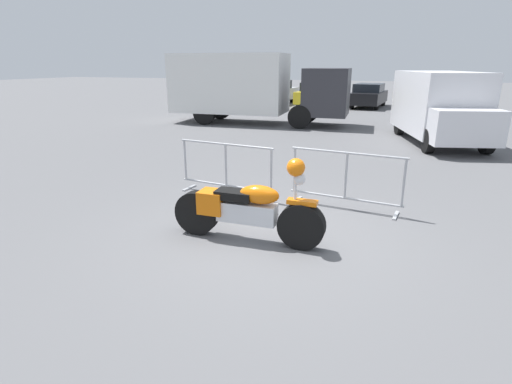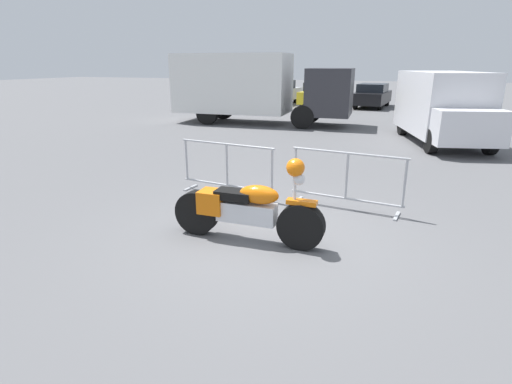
{
  "view_description": "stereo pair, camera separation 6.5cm",
  "coord_description": "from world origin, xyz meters",
  "views": [
    {
      "loc": [
        1.71,
        -5.4,
        2.57
      ],
      "look_at": [
        -0.3,
        0.19,
        0.65
      ],
      "focal_mm": 28.0,
      "sensor_mm": 36.0,
      "label": 1
    },
    {
      "loc": [
        1.77,
        -5.38,
        2.57
      ],
      "look_at": [
        -0.3,
        0.19,
        0.65
      ],
      "focal_mm": 28.0,
      "sensor_mm": 36.0,
      "label": 2
    }
  ],
  "objects": [
    {
      "name": "crowd_barrier_near",
      "position": [
        -1.49,
        1.72,
        0.55
      ],
      "size": [
        2.09,
        0.67,
        1.07
      ],
      "rotation": [
        0.0,
        0.0,
        -0.12
      ],
      "color": "#9EA0A5",
      "rests_on": "ground"
    },
    {
      "name": "parked_car_silver",
      "position": [
        -6.26,
        20.41,
        0.77
      ],
      "size": [
        2.2,
        4.6,
        1.51
      ],
      "rotation": [
        0.0,
        0.0,
        1.48
      ],
      "color": "#B7BABF",
      "rests_on": "ground"
    },
    {
      "name": "pedestrian",
      "position": [
        3.96,
        19.53,
        0.92
      ],
      "size": [
        0.4,
        0.4,
        1.69
      ],
      "rotation": [
        0.0,
        0.0,
        6.08
      ],
      "color": "#262838",
      "rests_on": "ground"
    },
    {
      "name": "delivery_van",
      "position": [
        2.9,
        9.45,
        1.24
      ],
      "size": [
        3.19,
        5.34,
        2.31
      ],
      "rotation": [
        0.0,
        0.0,
        -1.31
      ],
      "color": "silver",
      "rests_on": "ground"
    },
    {
      "name": "parked_car_white",
      "position": [
        -9.27,
        20.32,
        0.75
      ],
      "size": [
        2.15,
        4.49,
        1.48
      ],
      "rotation": [
        0.0,
        0.0,
        1.48
      ],
      "color": "white",
      "rests_on": "ground"
    },
    {
      "name": "parked_car_yellow",
      "position": [
        -3.25,
        19.83,
        0.74
      ],
      "size": [
        2.14,
        4.47,
        1.47
      ],
      "rotation": [
        0.0,
        0.0,
        1.48
      ],
      "color": "yellow",
      "rests_on": "ground"
    },
    {
      "name": "parked_car_black",
      "position": [
        -0.24,
        20.37,
        0.71
      ],
      "size": [
        2.06,
        4.29,
        1.41
      ],
      "rotation": [
        0.0,
        0.0,
        1.48
      ],
      "color": "black",
      "rests_on": "ground"
    },
    {
      "name": "box_truck",
      "position": [
        -4.69,
        11.5,
        1.64
      ],
      "size": [
        7.82,
        2.7,
        2.98
      ],
      "rotation": [
        0.0,
        0.0,
        0.06
      ],
      "color": "white",
      "rests_on": "ground"
    },
    {
      "name": "motorcycle",
      "position": [
        -0.3,
        -0.21,
        0.51
      ],
      "size": [
        2.36,
        0.35,
        1.33
      ],
      "rotation": [
        0.0,
        0.0,
        0.01
      ],
      "color": "black",
      "rests_on": "ground"
    },
    {
      "name": "ground_plane",
      "position": [
        0.0,
        0.0,
        0.0
      ],
      "size": [
        120.0,
        120.0,
        0.0
      ],
      "primitive_type": "plane",
      "color": "#5B5B5E"
    },
    {
      "name": "planter_island",
      "position": [
        4.37,
        15.81,
        0.21
      ],
      "size": [
        4.19,
        4.19,
        0.98
      ],
      "color": "#ADA89E",
      "rests_on": "ground"
    },
    {
      "name": "crowd_barrier_far",
      "position": [
        0.89,
        1.72,
        0.55
      ],
      "size": [
        2.09,
        0.67,
        1.07
      ],
      "rotation": [
        0.0,
        0.0,
        -0.12
      ],
      "color": "#9EA0A5",
      "rests_on": "ground"
    }
  ]
}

